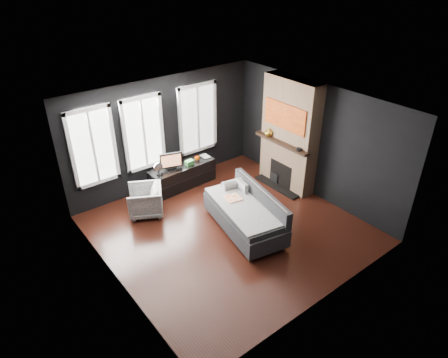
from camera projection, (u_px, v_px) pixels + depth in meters
floor at (229, 229)px, 8.47m from camera, size 5.00×5.00×0.00m
ceiling at (230, 107)px, 7.12m from camera, size 5.00×5.00×0.00m
wall_back at (164, 133)px, 9.50m from camera, size 5.00×0.02×2.70m
wall_left at (109, 220)px, 6.46m from camera, size 0.02×5.00×2.70m
wall_right at (315, 141)px, 9.12m from camera, size 0.02×5.00×2.70m
windows at (144, 95)px, 8.72m from camera, size 4.00×0.16×1.76m
fireplace at (290, 134)px, 9.42m from camera, size 0.70×1.62×2.70m
sofa at (244, 212)px, 8.24m from camera, size 1.42×2.23×0.89m
stripe_pillow at (242, 189)px, 8.64m from camera, size 0.13×0.38×0.37m
armchair at (145, 199)px, 8.79m from camera, size 0.93×0.95×0.74m
media_console at (183, 176)px, 9.86m from camera, size 1.70×0.59×0.58m
monitor at (171, 160)px, 9.42m from camera, size 0.56×0.27×0.49m
desk_fan at (158, 169)px, 9.24m from camera, size 0.23×0.23×0.32m
mug at (197, 158)px, 9.93m from camera, size 0.13×0.11×0.12m
book at (202, 153)px, 10.02m from camera, size 0.18×0.02×0.25m
storage_box at (189, 163)px, 9.72m from camera, size 0.22×0.16×0.11m
mantel_vase at (269, 132)px, 9.61m from camera, size 0.23×0.24×0.20m
mantel_clock at (299, 149)px, 8.97m from camera, size 0.13×0.13×0.04m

